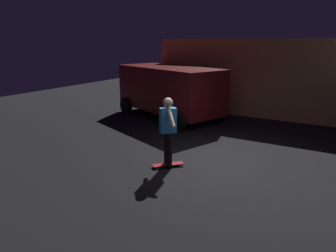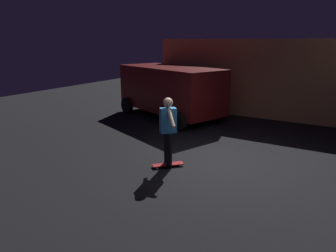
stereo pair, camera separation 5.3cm
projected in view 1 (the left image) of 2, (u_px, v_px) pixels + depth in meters
name	position (u px, v px, depth m)	size (l,w,h in m)	color
ground_plane	(215.00, 166.00, 7.73)	(28.00, 28.00, 0.00)	black
low_building	(274.00, 75.00, 13.73)	(9.28, 4.03, 3.11)	tan
parked_van	(169.00, 89.00, 12.37)	(4.98, 3.56, 2.03)	maroon
skateboard_ridden	(168.00, 164.00, 7.66)	(0.68, 0.70, 0.07)	#AD1E23
skater	(168.00, 127.00, 7.40)	(0.77, 0.75, 1.67)	black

